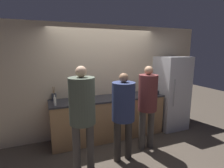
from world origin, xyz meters
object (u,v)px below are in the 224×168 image
Objects in this scene: person_right at (148,100)px; fruit_bowl at (79,98)px; person_left at (82,108)px; refrigerator at (171,93)px; bottle_amber at (117,95)px; cup_black at (158,93)px; utensil_crock at (54,96)px; cup_red at (144,90)px; bottle_clear at (55,101)px; person_center at (123,108)px.

person_right is 1.44m from fruit_bowl.
person_right is at bearing 9.56° from person_left.
person_left is at bearing -159.90° from refrigerator.
fruit_bowl is 0.83m from bottle_amber.
person_left reaches higher than cup_black.
bottle_amber is (1.30, -0.45, 0.01)m from utensil_crock.
cup_red is (-0.66, 0.27, 0.07)m from refrigerator.
bottle_clear is at bearing -169.75° from cup_red.
person_right reaches higher than cup_black.
bottle_clear is (-1.74, 0.55, 0.01)m from person_right.
cup_red is (2.23, 0.40, -0.05)m from bottle_clear.
person_center reaches higher than cup_black.
bottle_clear is (-1.30, 0.03, 0.00)m from bottle_amber.
utensil_crock is (-2.88, 0.28, 0.11)m from refrigerator.
person_left reaches higher than utensil_crock.
person_center reaches higher than bottle_amber.
bottle_amber is 0.96× the size of bottle_clear.
refrigerator is 1.14× the size of person_center.
fruit_bowl is 1.89m from cup_black.
cup_red is 1.00× the size of cup_black.
cup_black is at bearing 0.12° from bottle_clear.
fruit_bowl is 0.98× the size of utensil_crock.
person_left is 1.26m from utensil_crock.
utensil_crock is 1.20× the size of bottle_clear.
person_center reaches higher than cup_red.
person_left is 2.16m from cup_black.
cup_black is at bearing 1.62° from bottle_amber.
bottle_amber is at bearing 39.08° from person_left.
person_left is 1.20m from bottle_amber.
person_center is 0.95× the size of person_right.
fruit_bowl is at bearing 82.57° from person_left.
utensil_crock is at bearing 89.08° from bottle_clear.
person_center is at bearing -149.51° from cup_black.
person_right is at bearing 16.70° from person_center.
utensil_crock is at bearing 170.07° from cup_black.
utensil_crock reaches higher than bottle_clear.
cup_black is at bearing 21.42° from person_left.
cup_red is at bearing 7.55° from fruit_bowl.
refrigerator is at bearing -5.59° from utensil_crock.
bottle_clear is 2.38m from cup_black.
bottle_amber is at bearing -1.12° from bottle_clear.
person_right reaches higher than utensil_crock.
bottle_clear is 2.62× the size of cup_black.
person_right is at bearing -50.61° from bottle_amber.
person_left is at bearing -73.09° from utensil_crock.
bottle_amber is at bearing 75.20° from person_center.
person_left is 1.04× the size of person_right.
bottle_clear reaches higher than cup_black.
fruit_bowl is (-1.24, 0.73, -0.03)m from person_right.
person_right is 7.09× the size of bottle_clear.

